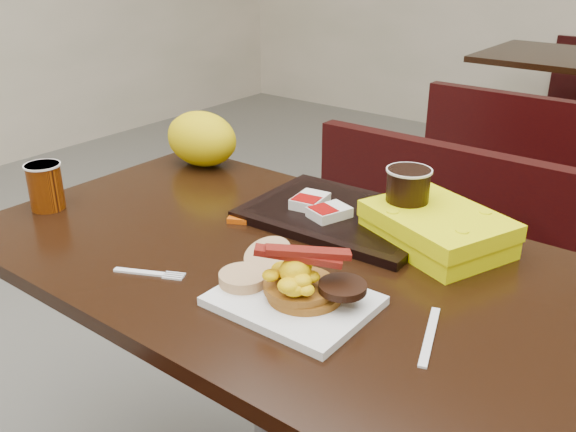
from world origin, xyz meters
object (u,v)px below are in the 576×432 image
Objects in this scene: pancake_stack at (305,289)px; tray at (343,216)px; bench_far_s at (552,173)px; coffee_cup_far at (407,197)px; fork at (139,272)px; paper_bag at (202,139)px; hashbrown_sleeve_right at (329,212)px; bench_near_n at (425,284)px; clamshell at (437,229)px; knife at (430,336)px; coffee_cup_near at (45,187)px; table_near at (277,408)px; hashbrown_sleeve_left at (310,201)px; platter at (294,301)px.

pancake_stack is 0.35m from tray.
coffee_cup_far is at bearing -84.87° from bench_far_s.
fork is 0.59m from paper_bag.
hashbrown_sleeve_right is 0.39× the size of paper_bag.
bench_near_n is 3.91× the size of clamshell.
coffee_cup_near is at bearing -104.52° from knife.
hashbrown_sleeve_left reaches higher than table_near.
pancake_stack is 0.31× the size of tray.
bench_far_s is at bearing 119.02° from clamshell.
coffee_cup_far is at bearing 56.91° from table_near.
platter is 2.12× the size of coffee_cup_far.
knife is 0.37m from coffee_cup_far.
pancake_stack is at bearing -7.37° from fork.
coffee_cup_near is 0.89m from knife.
clamshell is at bearing -5.04° from paper_bag.
tray is at bearing 3.50° from hashbrown_sleeve_left.
paper_bag reaches higher than coffee_cup_near.
fork is 0.56m from clamshell.
coffee_cup_far is 0.62m from paper_bag.
hashbrown_sleeve_right is at bearing -89.65° from bench_far_s.
platter is 0.35m from tray.
pancake_stack is 0.34m from clamshell.
bench_far_s is at bearing 171.29° from knife.
pancake_stack is 0.48× the size of clamshell.
clamshell is at bearing -82.37° from bench_far_s.
platter is 0.32m from hashbrown_sleeve_right.
clamshell reaches higher than platter.
hashbrown_sleeve_right is at bearing -13.21° from paper_bag.
knife is 1.93× the size of hashbrown_sleeve_left.
fork is 0.52m from knife.
table_near is 14.57× the size of hashbrown_sleeve_left.
coffee_cup_far reaches higher than knife.
bench_far_s is 1.75m from clamshell.
bench_near_n is at bearing -174.25° from knife.
platter is 0.29m from fork.
knife is 0.40× the size of tray.
platter is 0.22m from knife.
bench_far_s is 1.74m from coffee_cup_far.
table_near reaches higher than bench_far_s.
coffee_cup_far is (0.13, 0.03, 0.07)m from tray.
coffee_cup_far is at bearing 30.89° from fork.
hashbrown_sleeve_left is at bearing 121.40° from platter.
coffee_cup_near is 0.83m from clamshell.
hashbrown_sleeve_left is at bearing 124.76° from pancake_stack.
bench_far_s is 1.79m from hashbrown_sleeve_right.
hashbrown_sleeve_right is at bearing 117.17° from pancake_stack.
platter is 3.10× the size of hashbrown_sleeve_right.
hashbrown_sleeve_left reaches higher than fork.
hashbrown_sleeve_right is at bearing -145.24° from clamshell.
tray is 4.79× the size of hashbrown_sleeve_left.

